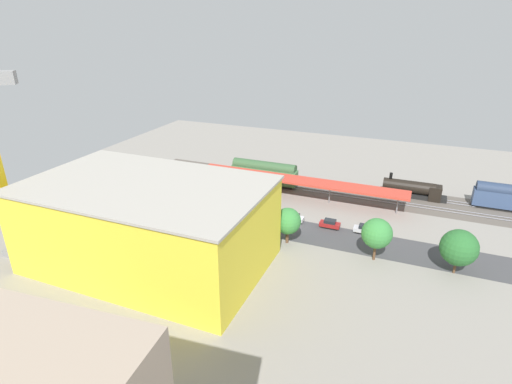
# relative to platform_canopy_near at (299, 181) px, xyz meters

# --- Properties ---
(ground_plane) EXTENTS (147.21, 147.21, 0.00)m
(ground_plane) POSITION_rel_platform_canopy_near_xyz_m (-3.31, 12.90, -4.34)
(ground_plane) COLOR gray
(ground_plane) RESTS_ON ground
(rail_bed) EXTENTS (92.11, 13.80, 0.01)m
(rail_bed) POSITION_rel_platform_canopy_near_xyz_m (-3.31, -8.00, -4.34)
(rail_bed) COLOR #5B544C
(rail_bed) RESTS_ON ground
(street_asphalt) EXTENTS (92.07, 9.74, 0.01)m
(street_asphalt) POSITION_rel_platform_canopy_near_xyz_m (-3.31, 15.73, -4.34)
(street_asphalt) COLOR #424244
(street_asphalt) RESTS_ON ground
(track_rails) EXTENTS (92.00, 7.36, 0.12)m
(track_rails) POSITION_rel_platform_canopy_near_xyz_m (-3.31, -8.00, -4.16)
(track_rails) COLOR #9E9EA8
(track_rails) RESTS_ON ground
(platform_canopy_near) EXTENTS (49.08, 5.56, 4.60)m
(platform_canopy_near) POSITION_rel_platform_canopy_near_xyz_m (0.00, 0.00, 0.00)
(platform_canopy_near) COLOR #C63D2D
(platform_canopy_near) RESTS_ON ground
(locomotive) EXTENTS (14.29, 3.12, 5.30)m
(locomotive) POSITION_rel_platform_canopy_near_xyz_m (-25.11, -10.53, -2.46)
(locomotive) COLOR black
(locomotive) RESTS_ON ground
(freight_coach_far) EXTENTS (17.09, 3.06, 6.01)m
(freight_coach_far) POSITION_rel_platform_canopy_near_xyz_m (10.59, -5.46, -1.18)
(freight_coach_far) COLOR black
(freight_coach_far) RESTS_ON ground
(parked_car_0) EXTENTS (4.54, 1.90, 1.66)m
(parked_car_0) POSITION_rel_platform_canopy_near_xyz_m (-17.09, 11.78, -3.61)
(parked_car_0) COLOR black
(parked_car_0) RESTS_ON ground
(parked_car_1) EXTENTS (4.06, 1.82, 1.71)m
(parked_car_1) POSITION_rel_platform_canopy_near_xyz_m (-10.14, 12.09, -3.59)
(parked_car_1) COLOR black
(parked_car_1) RESTS_ON ground
(parked_car_2) EXTENTS (4.24, 1.96, 1.60)m
(parked_car_2) POSITION_rel_platform_canopy_near_xyz_m (-2.55, 12.08, -3.63)
(parked_car_2) COLOR black
(parked_car_2) RESTS_ON ground
(parked_car_3) EXTENTS (4.33, 1.85, 1.77)m
(parked_car_3) POSITION_rel_platform_canopy_near_xyz_m (4.53, 12.85, -3.55)
(parked_car_3) COLOR black
(parked_car_3) RESTS_ON ground
(parked_car_4) EXTENTS (4.21, 2.04, 1.77)m
(parked_car_4) POSITION_rel_platform_canopy_near_xyz_m (12.32, 12.09, -3.56)
(parked_car_4) COLOR black
(parked_car_4) RESTS_ON ground
(construction_building) EXTENTS (38.28, 23.79, 14.01)m
(construction_building) POSITION_rel_platform_canopy_near_xyz_m (15.37, 35.87, 2.66)
(construction_building) COLOR yellow
(construction_building) RESTS_ON ground
(construction_roof_slab) EXTENTS (38.89, 24.40, 0.40)m
(construction_roof_slab) POSITION_rel_platform_canopy_near_xyz_m (15.37, 35.87, 9.87)
(construction_roof_slab) COLOR #ADA89E
(construction_roof_slab) RESTS_ON construction_building
(box_truck_0) EXTENTS (10.04, 3.47, 3.41)m
(box_truck_0) POSITION_rel_platform_canopy_near_xyz_m (31.49, 18.19, -2.66)
(box_truck_0) COLOR black
(box_truck_0) RESTS_ON ground
(street_tree_0) EXTENTS (5.21, 5.21, 7.72)m
(street_tree_0) POSITION_rel_platform_canopy_near_xyz_m (-19.83, 21.04, 0.75)
(street_tree_0) COLOR brown
(street_tree_0) RESTS_ON ground
(street_tree_1) EXTENTS (5.94, 5.94, 7.70)m
(street_tree_1) POSITION_rel_platform_canopy_near_xyz_m (-32.56, 20.34, 0.39)
(street_tree_1) COLOR brown
(street_tree_1) RESTS_ON ground
(street_tree_2) EXTENTS (4.92, 4.92, 6.92)m
(street_tree_2) POSITION_rel_platform_canopy_near_xyz_m (-4.03, 20.98, 0.09)
(street_tree_2) COLOR brown
(street_tree_2) RESTS_ON ground
(street_tree_3) EXTENTS (6.08, 6.08, 8.32)m
(street_tree_3) POSITION_rel_platform_canopy_near_xyz_m (11.42, 20.69, 0.92)
(street_tree_3) COLOR brown
(street_tree_3) RESTS_ON ground
(traffic_light) EXTENTS (0.50, 0.36, 6.58)m
(traffic_light) POSITION_rel_platform_canopy_near_xyz_m (10.76, 20.40, 0.01)
(traffic_light) COLOR #333333
(traffic_light) RESTS_ON ground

